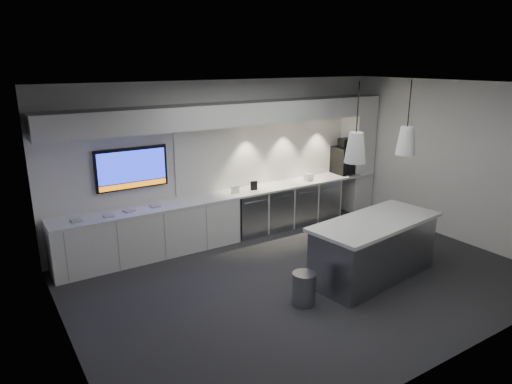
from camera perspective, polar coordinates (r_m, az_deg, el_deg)
floor at (r=7.42m, az=6.18°, el=-10.72°), size 7.00×7.00×0.00m
ceiling at (r=6.64m, az=6.98°, el=13.07°), size 7.00×7.00×0.00m
wall_back at (r=8.90m, az=-3.62°, el=4.17°), size 7.00×0.00×7.00m
wall_front at (r=5.29m, az=23.90°, el=-5.71°), size 7.00×0.00×7.00m
wall_left at (r=5.49m, az=-23.30°, el=-4.85°), size 0.00×7.00×7.00m
wall_right at (r=9.43m, az=23.37°, el=3.55°), size 0.00×7.00×7.00m
back_counter at (r=8.78m, az=-2.52°, el=-0.16°), size 6.80×0.65×0.04m
left_base_cabinets at (r=8.23m, az=-13.11°, el=-5.02°), size 3.30×0.63×0.86m
fridge_unit_a at (r=9.03m, az=-1.11°, el=-2.70°), size 0.60×0.61×0.85m
fridge_unit_b at (r=9.36m, az=2.18°, el=-2.02°), size 0.60×0.61×0.85m
fridge_unit_c at (r=9.72m, az=5.24°, el=-1.39°), size 0.60×0.61×0.85m
fridge_unit_d at (r=10.10m, az=8.07°, el=-0.80°), size 0.60×0.61×0.85m
backsplash at (r=9.50m, az=2.80°, el=5.25°), size 4.60×0.03×1.30m
soffit at (r=8.50m, az=-2.73°, el=9.76°), size 6.90×0.60×0.40m
column at (r=10.61m, az=12.55°, el=4.67°), size 0.55×0.55×2.60m
wall_tv at (r=8.11m, az=-15.27°, el=2.87°), size 1.25×0.07×0.72m
island at (r=7.50m, az=14.51°, el=-6.83°), size 2.36×1.25×0.96m
bin at (r=6.63m, az=6.00°, el=-11.89°), size 0.37×0.37×0.47m
coffee_machine at (r=10.36m, az=10.99°, el=4.06°), size 0.47×0.63×0.79m
sign_black at (r=8.89m, az=-0.26°, el=0.81°), size 0.14×0.05×0.18m
sign_white at (r=8.68m, az=-2.61°, el=0.27°), size 0.18×0.02×0.14m
cup_cluster at (r=9.66m, az=6.58°, el=1.85°), size 0.17×0.17×0.15m
tray_a at (r=7.74m, az=-21.51°, el=-3.33°), size 0.17×0.17×0.02m
tray_b at (r=7.80m, az=-17.94°, el=-2.82°), size 0.17×0.17×0.02m
tray_c at (r=7.95m, az=-15.62°, el=-2.27°), size 0.20×0.20×0.02m
tray_d at (r=8.11m, az=-12.49°, el=-1.70°), size 0.17×0.17×0.02m
pendant_left at (r=6.65m, az=12.33°, el=5.46°), size 0.31×0.31×1.14m
pendant_right at (r=7.44m, az=18.27°, el=6.13°), size 0.31×0.31×1.14m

